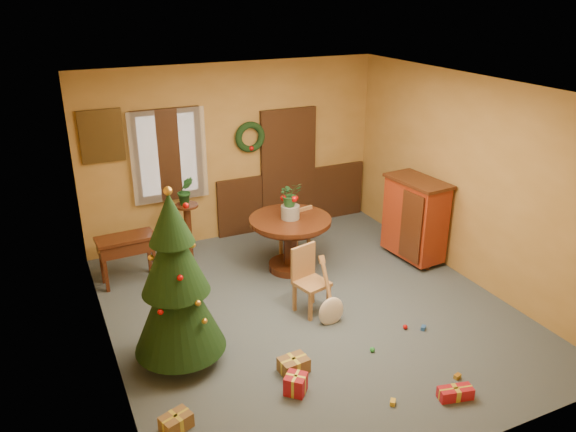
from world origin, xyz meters
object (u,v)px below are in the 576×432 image
christmas_tree (176,283)px  writing_desk (126,248)px  dining_table (290,234)px  sideboard (415,217)px  chair_near (308,277)px

christmas_tree → writing_desk: christmas_tree is taller
christmas_tree → dining_table: bearing=36.0°
dining_table → christmas_tree: christmas_tree is taller
sideboard → christmas_tree: bearing=-165.5°
chair_near → writing_desk: 2.66m
writing_desk → sideboard: sideboard is taller
writing_desk → sideboard: size_ratio=0.63×
dining_table → writing_desk: dining_table is taller
chair_near → christmas_tree: 1.91m
dining_table → christmas_tree: (-2.08, -1.51, 0.42)m
chair_near → sideboard: 2.27m
writing_desk → sideboard: bearing=-14.9°
writing_desk → chair_near: bearing=-41.4°
christmas_tree → writing_desk: (-0.20, 2.13, -0.46)m
dining_table → sideboard: sideboard is taller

